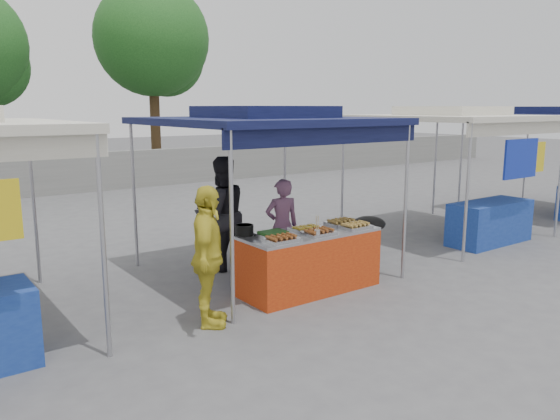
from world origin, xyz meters
TOP-DOWN VIEW (x-y plane):
  - ground_plane at (0.00, 0.00)m, footprint 80.00×80.00m
  - back_wall at (0.00, 11.00)m, footprint 40.00×0.25m
  - main_canopy at (0.00, 0.97)m, footprint 3.20×3.20m
  - neighbor_stall_right at (4.50, 0.57)m, footprint 3.20×3.20m
  - tree_2 at (3.74, 13.34)m, footprint 4.08×4.08m
  - vendor_table at (0.00, -0.10)m, footprint 2.00×0.80m
  - food_tray_fl at (-0.66, -0.34)m, footprint 0.42×0.30m
  - food_tray_fm at (-0.04, -0.34)m, footprint 0.42×0.30m
  - food_tray_fr at (0.65, -0.34)m, footprint 0.42×0.30m
  - food_tray_bl at (-0.58, -0.04)m, footprint 0.42×0.30m
  - food_tray_bm at (-0.00, -0.02)m, footprint 0.42×0.30m
  - food_tray_br at (0.65, -0.03)m, footprint 0.42×0.30m
  - cooking_pot at (-0.85, 0.25)m, footprint 0.25×0.25m
  - skewer_cup at (-0.13, -0.41)m, footprint 0.08×0.08m
  - wok_burner at (1.38, 0.12)m, footprint 0.52×0.52m
  - crate_left at (-0.54, 0.49)m, footprint 0.46×0.32m
  - crate_right at (0.21, 0.56)m, footprint 0.53×0.37m
  - crate_stacked at (0.21, 0.56)m, footprint 0.53×0.37m
  - vendor_woman at (0.21, 0.84)m, footprint 0.62×0.49m
  - helper_man at (-0.47, 1.52)m, footprint 0.90×0.72m
  - customer_person at (-1.76, -0.38)m, footprint 0.88×1.05m

SIDE VIEW (x-z plane):
  - ground_plane at x=0.00m, z-range 0.00..0.00m
  - crate_left at x=-0.54m, z-range 0.00..0.27m
  - crate_right at x=0.21m, z-range 0.00..0.32m
  - vendor_table at x=0.00m, z-range 0.00..0.85m
  - crate_stacked at x=0.21m, z-range 0.32..0.63m
  - wok_burner at x=1.38m, z-range 0.08..0.95m
  - back_wall at x=0.00m, z-range 0.00..1.20m
  - vendor_woman at x=0.21m, z-range 0.00..1.48m
  - customer_person at x=-1.76m, z-range 0.00..1.68m
  - food_tray_fl at x=-0.66m, z-range 0.85..0.92m
  - food_tray_fm at x=-0.04m, z-range 0.85..0.92m
  - food_tray_fr at x=0.65m, z-range 0.85..0.92m
  - food_tray_bl at x=-0.58m, z-range 0.85..0.92m
  - food_tray_bm at x=0.00m, z-range 0.85..0.92m
  - food_tray_br at x=0.65m, z-range 0.85..0.92m
  - skewer_cup at x=-0.13m, z-range 0.85..0.95m
  - helper_man at x=-0.47m, z-range 0.00..1.81m
  - cooking_pot at x=-0.85m, z-range 0.85..0.99m
  - neighbor_stall_right at x=4.50m, z-range 0.32..2.89m
  - main_canopy at x=0.00m, z-range 1.08..3.65m
  - tree_2 at x=3.74m, z-range 1.29..8.30m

